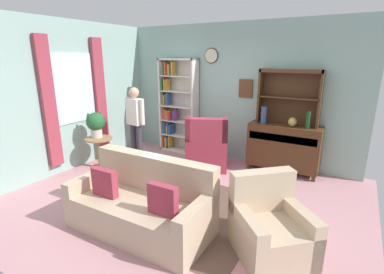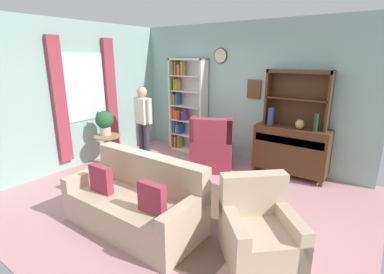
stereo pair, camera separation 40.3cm
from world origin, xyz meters
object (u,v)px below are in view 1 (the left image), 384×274
Objects in this scene: sideboard at (283,146)px; vase_round at (292,122)px; sideboard_hutch at (290,90)px; armchair_floral at (270,229)px; bookshelf at (176,107)px; vase_tall at (264,115)px; potted_plant_large at (96,123)px; couch_floral at (142,206)px; person_reading at (135,120)px; wingback_chair at (206,150)px; bottle_wine at (308,120)px; plant_stand at (99,149)px; potted_plant_small at (119,162)px.

sideboard is 0.52m from vase_round.
sideboard_hutch is at bearing 126.48° from vase_round.
armchair_floral is at bearing -79.78° from sideboard.
bookshelf is 2.53m from sideboard_hutch.
bookshelf reaches higher than vase_round.
vase_tall is 0.66× the size of potted_plant_large.
couch_floral is 2.48m from person_reading.
sideboard_hutch is 1.04× the size of wingback_chair.
armchair_floral is at bearing -13.02° from potted_plant_large.
bookshelf is 1.35× the size of person_reading.
vase_round is (0.13, -0.18, -0.55)m from sideboard_hutch.
person_reading is at bearing -161.34° from vase_round.
bookshelf is at bearing 115.60° from couch_floral.
wingback_chair is 2.15× the size of potted_plant_large.
plant_stand is at bearing -156.72° from bottle_wine.
vase_round is at bearing 1.49° from vase_tall.
sideboard is 2.12× the size of plant_stand.
bottle_wine is 0.50× the size of plant_stand.
vase_round is (2.60, -0.15, -0.03)m from bookshelf.
bottle_wine is at bearing 16.82° from person_reading.
bookshelf is 1.91× the size of sideboard_hutch.
bottle_wine reaches higher than armchair_floral.
couch_floral is at bearing -111.26° from sideboard.
bookshelf reaches higher than plant_stand.
vase_round is at bearing 25.22° from plant_stand.
vase_round is 3.30m from potted_plant_small.
sideboard reaches higher than armchair_floral.
vase_tall is at bearing 22.17° from person_reading.
armchair_floral is (0.83, -2.37, -0.79)m from vase_tall.
vase_tall is 1.90× the size of vase_round.
potted_plant_small is 0.21× the size of person_reading.
vase_round is (0.52, 0.01, -0.08)m from vase_tall.
sideboard_hutch is 3.41× the size of vase_tall.
couch_floral is 1.16× the size of person_reading.
couch_floral reaches higher than armchair_floral.
vase_tall is (2.08, -0.16, 0.05)m from bookshelf.
bookshelf reaches higher than potted_plant_small.
sideboard is 1.06m from sideboard_hutch.
sideboard_hutch is 1.02× the size of armchair_floral.
couch_floral reaches higher than potted_plant_small.
sideboard_hutch reaches higher than potted_plant_large.
armchair_floral is (2.91, -2.53, -0.75)m from bookshelf.
bookshelf reaches higher than wingback_chair.
plant_stand is (-0.69, -1.70, -0.66)m from bookshelf.
bookshelf is 1.95m from plant_stand.
plant_stand is 0.39× the size of person_reading.
person_reading is at bearing 91.61° from potted_plant_small.
potted_plant_small is at bearing 3.81° from potted_plant_large.
sideboard is 2.93m from person_reading.
sideboard_hutch is 0.65m from bottle_wine.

